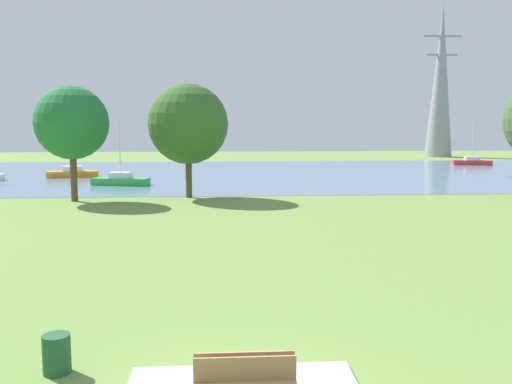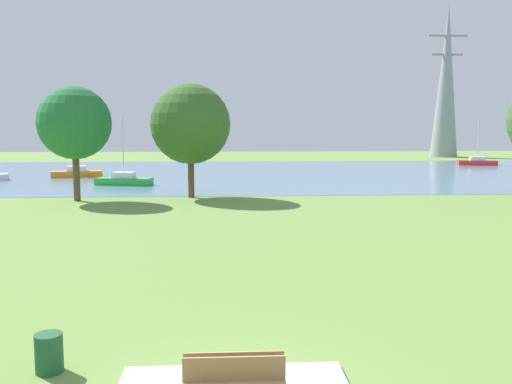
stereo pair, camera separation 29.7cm
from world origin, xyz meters
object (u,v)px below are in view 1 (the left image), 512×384
(litter_bin, at_px, (57,354))
(electricity_pylon, at_px, (441,82))
(sailboat_red, at_px, (472,162))
(sailboat_orange, at_px, (73,173))
(tree_east_far, at_px, (72,123))
(tree_west_far, at_px, (188,124))
(bench_facing_water, at_px, (244,376))
(sailboat_green, at_px, (121,180))

(litter_bin, relative_size, electricity_pylon, 0.03)
(sailboat_red, bearing_deg, sailboat_orange, -162.99)
(sailboat_red, xyz_separation_m, tree_east_far, (-42.65, -32.40, 4.76))
(sailboat_red, relative_size, electricity_pylon, 0.24)
(litter_bin, distance_m, tree_west_far, 28.38)
(sailboat_red, bearing_deg, bench_facing_water, -118.38)
(sailboat_orange, xyz_separation_m, sailboat_red, (47.34, 14.48, -0.01))
(sailboat_orange, distance_m, electricity_pylon, 62.75)
(bench_facing_water, xyz_separation_m, sailboat_orange, (-14.77, 45.80, -0.01))
(bench_facing_water, relative_size, electricity_pylon, 0.07)
(tree_east_far, height_order, electricity_pylon, electricity_pylon)
(tree_west_far, bearing_deg, sailboat_green, 125.92)
(tree_west_far, bearing_deg, electricity_pylon, 52.87)
(litter_bin, xyz_separation_m, sailboat_red, (36.30, 58.89, 0.05))
(bench_facing_water, height_order, sailboat_orange, sailboat_orange)
(sailboat_orange, relative_size, electricity_pylon, 0.28)
(bench_facing_water, xyz_separation_m, sailboat_red, (32.57, 60.28, -0.02))
(sailboat_green, xyz_separation_m, tree_east_far, (-1.31, -10.09, 4.76))
(sailboat_red, distance_m, tree_west_far, 47.01)
(bench_facing_water, bearing_deg, electricity_pylon, 65.79)
(litter_bin, relative_size, sailboat_red, 0.14)
(litter_bin, xyz_separation_m, sailboat_orange, (-11.03, 44.41, 0.06))
(sailboat_orange, xyz_separation_m, tree_west_far, (12.25, -16.46, 4.68))
(electricity_pylon, bearing_deg, tree_east_far, -131.34)
(bench_facing_water, bearing_deg, tree_east_far, 109.87)
(sailboat_green, distance_m, tree_west_far, 11.65)
(sailboat_orange, bearing_deg, sailboat_red, 17.01)
(bench_facing_water, relative_size, sailboat_green, 0.31)
(sailboat_green, bearing_deg, electricity_pylon, 43.38)
(bench_facing_water, xyz_separation_m, sailboat_green, (-8.77, 37.98, -0.02))
(sailboat_green, xyz_separation_m, sailboat_red, (41.34, 22.30, 0.00))
(sailboat_green, xyz_separation_m, electricity_pylon, (44.96, 42.49, 11.84))
(sailboat_orange, distance_m, sailboat_green, 9.86)
(litter_bin, relative_size, sailboat_orange, 0.12)
(electricity_pylon, bearing_deg, sailboat_orange, -145.77)
(sailboat_green, height_order, electricity_pylon, electricity_pylon)
(sailboat_red, distance_m, electricity_pylon, 23.68)
(tree_east_far, height_order, tree_west_far, tree_west_far)
(tree_west_far, height_order, electricity_pylon, electricity_pylon)
(sailboat_green, bearing_deg, sailboat_red, 28.35)
(sailboat_green, height_order, tree_east_far, tree_east_far)
(sailboat_green, bearing_deg, litter_bin, -82.16)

